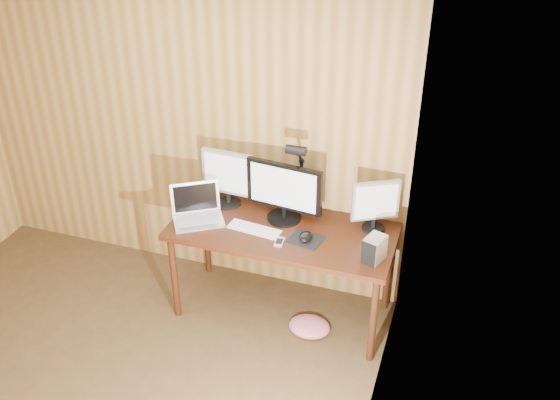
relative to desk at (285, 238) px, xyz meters
The scene contains 14 objects.
room_shell 2.04m from the desk, 118.65° to the right, with size 4.00×4.00×4.00m.
desk is the anchor object (origin of this frame).
monitor_center 0.36m from the desk, 115.87° to the left, with size 0.57×0.25×0.44m.
monitor_left 0.62m from the desk, 165.60° to the left, with size 0.39×0.18×0.44m.
monitor_right 0.71m from the desk, 11.79° to the left, with size 0.31×0.19×0.38m.
laptop 0.67m from the desk, 168.76° to the right, with size 0.44×0.42×0.25m.
keyboard 0.27m from the desk, 141.57° to the right, with size 0.39×0.16×0.02m.
mousepad 0.27m from the desk, 36.77° to the right, with size 0.23×0.18×0.00m, color black.
mouse 0.28m from the desk, 36.77° to the right, with size 0.08×0.12×0.04m, color black.
hard_drive 0.75m from the desk, 18.54° to the right, with size 0.15×0.18×0.17m.
phone 0.27m from the desk, 81.78° to the right, with size 0.07×0.12×0.02m.
speaker 0.63m from the desk, 22.60° to the left, with size 0.06×0.06×0.13m, color black.
desk_lamp 0.53m from the desk, 74.42° to the left, with size 0.14×0.20×0.62m.
fabric_pile 0.68m from the desk, 41.34° to the right, with size 0.31×0.25×0.10m, color #D16571, non-canonical shape.
Camera 1 is at (2.07, -1.87, 3.19)m, focal length 40.00 mm.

